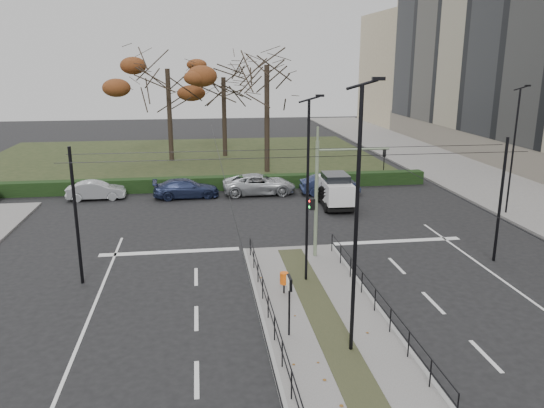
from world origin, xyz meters
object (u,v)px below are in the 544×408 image
at_px(parked_car_third, 186,188).
at_px(parked_car_fourth, 259,184).
at_px(traffic_light, 323,190).
at_px(rust_tree, 167,69).
at_px(streetlamp_median_far, 308,190).
at_px(white_van, 335,190).
at_px(parked_car_second, 96,190).
at_px(bare_tree_near, 267,73).
at_px(info_panel, 289,290).
at_px(bare_tree_center, 223,83).
at_px(litter_bin, 284,279).
at_px(streetlamp_sidewalk, 514,150).
at_px(parked_car_fifth, 330,185).
at_px(streetlamp_median_near, 357,220).

distance_m(parked_car_third, parked_car_fourth, 5.24).
relative_size(traffic_light, rust_tree, 0.50).
relative_size(streetlamp_median_far, white_van, 1.91).
xyz_separation_m(parked_car_second, white_van, (15.97, -4.21, 0.52)).
bearing_deg(bare_tree_near, info_panel, -95.98).
bearing_deg(rust_tree, info_panel, -81.12).
relative_size(parked_car_third, bare_tree_center, 0.45).
height_order(parked_car_fourth, rust_tree, rust_tree).
xyz_separation_m(traffic_light, streetlamp_median_far, (-1.35, -2.85, 0.74)).
distance_m(parked_car_third, bare_tree_center, 17.93).
bearing_deg(litter_bin, bare_tree_near, 84.09).
bearing_deg(streetlamp_median_far, bare_tree_near, 86.64).
bearing_deg(streetlamp_sidewalk, parked_car_second, 164.02).
bearing_deg(streetlamp_sidewalk, litter_bin, -147.95).
relative_size(bare_tree_center, parked_car_fifth, 2.41).
height_order(traffic_light, streetlamp_sidewalk, streetlamp_sidewalk).
distance_m(parked_car_second, white_van, 16.53).
xyz_separation_m(streetlamp_median_near, parked_car_fifth, (4.58, 21.30, -3.90)).
relative_size(parked_car_second, parked_car_fourth, 0.75).
height_order(parked_car_second, parked_car_fourth, parked_car_fourth).
distance_m(parked_car_second, parked_car_fifth, 16.52).
xyz_separation_m(parked_car_third, bare_tree_center, (3.62, 16.28, 6.58)).
bearing_deg(bare_tree_center, streetlamp_median_near, -86.85).
bearing_deg(bare_tree_center, info_panel, -89.68).
bearing_deg(traffic_light, parked_car_third, 117.53).
relative_size(litter_bin, parked_car_fifth, 0.21).
height_order(streetlamp_sidewalk, parked_car_fourth, streetlamp_sidewalk).
relative_size(parked_car_second, parked_car_fifth, 0.93).
bearing_deg(rust_tree, parked_car_fourth, -64.01).
xyz_separation_m(info_panel, streetlamp_median_far, (1.57, 4.65, 2.32)).
relative_size(parked_car_fourth, bare_tree_center, 0.51).
bearing_deg(rust_tree, streetlamp_sidewalk, -44.83).
bearing_deg(white_van, info_panel, -109.69).
relative_size(streetlamp_median_near, bare_tree_near, 0.74).
height_order(info_panel, parked_car_fifth, info_panel).
xyz_separation_m(streetlamp_sidewalk, parked_car_fifth, (-9.71, 6.76, -3.43)).
bearing_deg(litter_bin, parked_car_third, 103.91).
relative_size(streetlamp_median_near, parked_car_third, 1.91).
bearing_deg(streetlamp_median_near, litter_bin, 107.87).
distance_m(streetlamp_median_near, parked_car_fourth, 22.34).
height_order(parked_car_fourth, white_van, white_van).
bearing_deg(bare_tree_near, traffic_light, -90.12).
bearing_deg(parked_car_fifth, parked_car_second, 88.29).
bearing_deg(streetlamp_median_near, bare_tree_near, 87.91).
distance_m(parked_car_third, bare_tree_near, 12.94).
bearing_deg(parked_car_third, info_panel, -173.32).
distance_m(white_van, rust_tree, 22.73).
bearing_deg(parked_car_third, bare_tree_center, -16.47).
height_order(streetlamp_median_near, parked_car_second, streetlamp_median_near).
bearing_deg(bare_tree_near, streetlamp_median_near, -92.09).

